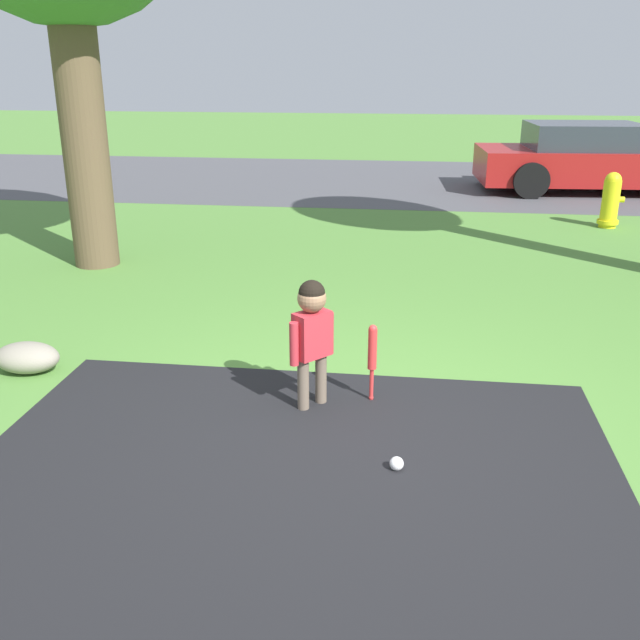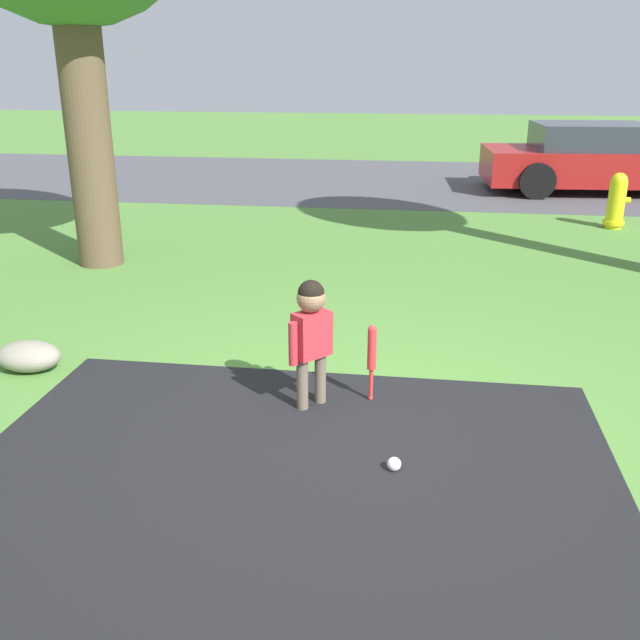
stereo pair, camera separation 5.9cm
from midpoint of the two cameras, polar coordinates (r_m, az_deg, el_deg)
ground_plane at (r=4.45m, az=1.93°, el=-9.68°), size 60.00×60.00×0.00m
street_strip at (r=14.41m, az=6.16°, el=11.04°), size 40.00×6.00×0.01m
child at (r=4.65m, az=-1.01°, el=-0.49°), size 0.26×0.28×0.89m
baseball_bat at (r=4.82m, az=3.86°, el=-2.56°), size 0.06×0.06×0.55m
sports_ball at (r=4.17m, az=5.74°, el=-11.36°), size 0.08×0.08×0.08m
fire_hydrant at (r=10.87m, az=22.08°, el=8.85°), size 0.33×0.29×0.77m
parked_car at (r=13.93m, az=20.69°, el=11.96°), size 4.10×2.10×1.19m
edging_rock at (r=5.79m, az=-22.66°, el=-2.79°), size 0.49×0.34×0.23m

